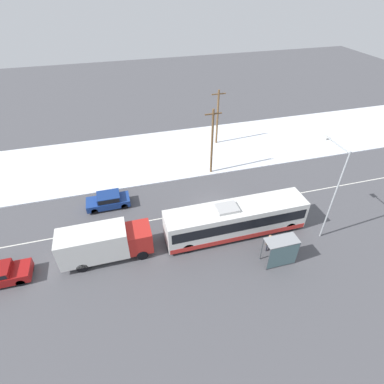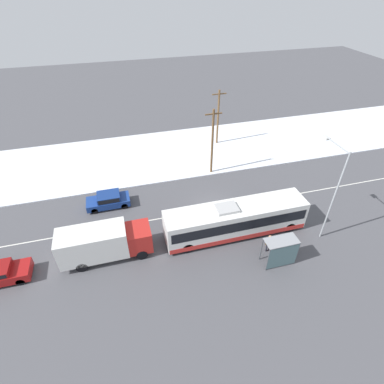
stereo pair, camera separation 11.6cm
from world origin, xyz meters
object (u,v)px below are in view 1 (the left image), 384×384
Objects in this scene: pedestrian_at_stop at (270,241)px; bus_shelter at (282,249)px; streetlamp at (333,183)px; utility_pole_snowlot at (218,117)px; utility_pole_roadside at (212,141)px; sedan_car at (108,200)px; city_bus at (236,219)px; box_truck at (104,242)px.

bus_shelter is at bearing -82.38° from pedestrian_at_stop.
streetlamp is 1.18× the size of utility_pole_snowlot.
utility_pole_roadside reaches higher than utility_pole_snowlot.
bus_shelter is 20.64m from utility_pole_snowlot.
pedestrian_at_stop is (12.37, -9.39, 0.29)m from sedan_car.
city_bus is 3.34m from pedestrian_at_stop.
bus_shelter is at bearing -63.76° from city_bus.
box_truck reaches higher than bus_shelter.
streetlamp is at bearing 25.43° from bus_shelter.
box_truck is at bearing 173.63° from streetlamp.
utility_pole_roadside is (-0.86, 12.46, 2.87)m from pedestrian_at_stop.
box_truck is at bearing 161.43° from bus_shelter.
bus_shelter is 14.18m from utility_pole_roadside.
bus_shelter reaches higher than sedan_car.
streetlamp is (5.21, 0.89, 4.22)m from pedestrian_at_stop.
utility_pole_roadside reaches higher than box_truck.
city_bus is at bearing -95.98° from utility_pole_roadside.
utility_pole_snowlot is (14.42, 9.56, 2.96)m from sedan_car.
utility_pole_roadside is (-6.07, 11.58, -1.35)m from streetlamp.
utility_pole_snowlot is (2.05, 18.95, 2.66)m from pedestrian_at_stop.
sedan_car is 0.58× the size of utility_pole_snowlot.
city_bus is 11.05m from box_truck.
pedestrian_at_stop is 19.25m from utility_pole_snowlot.
utility_pole_roadside is at bearing 38.35° from box_truck.
box_truck is 0.95× the size of utility_pole_roadside.
pedestrian_at_stop is at bearing -96.18° from utility_pole_snowlot.
streetlamp is at bearing 154.19° from sedan_car.
bus_shelter is (2.08, -4.22, 0.13)m from city_bus.
sedan_car is 0.49× the size of streetlamp.
city_bus reaches higher than bus_shelter.
bus_shelter is at bearing -154.57° from streetlamp.
city_bus is 16.84m from utility_pole_snowlot.
sedan_car is 1.61× the size of bus_shelter.
utility_pole_roadside is (-1.06, 13.96, 2.29)m from bus_shelter.
box_truck is 4.06× the size of pedestrian_at_stop.
box_truck is (-11.05, 0.19, 0.10)m from city_bus.
utility_pole_roadside is (11.51, 3.07, 3.17)m from sedan_car.
city_bus is 8.24m from streetlamp.
box_truck is 13.26m from pedestrian_at_stop.
bus_shelter is 0.34× the size of utility_pole_roadside.
sedan_car is 20.05m from streetlamp.
pedestrian_at_stop is at bearing 97.62° from bus_shelter.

